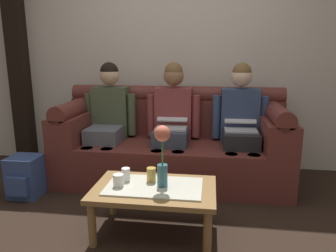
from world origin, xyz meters
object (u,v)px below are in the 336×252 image
(cup_near_right, at_px, (151,175))
(backpack_left, at_px, (25,177))
(cup_far_center, at_px, (126,174))
(coffee_table, at_px, (154,193))
(person_right, at_px, (240,120))
(flower_vase, at_px, (162,150))
(person_left, at_px, (108,116))
(couch, at_px, (172,145))
(cup_near_left, at_px, (118,180))
(person_middle, at_px, (172,118))

(cup_near_right, relative_size, backpack_left, 0.28)
(cup_near_right, distance_m, cup_far_center, 0.19)
(coffee_table, bearing_deg, backpack_left, 160.79)
(person_right, xyz_separation_m, cup_near_right, (-0.72, -0.99, -0.23))
(cup_far_center, bearing_deg, flower_vase, -11.92)
(person_left, bearing_deg, coffee_table, -57.35)
(couch, bearing_deg, flower_vase, -86.79)
(person_left, distance_m, cup_near_left, 1.22)
(coffee_table, height_order, cup_near_right, cup_near_right)
(person_middle, bearing_deg, cup_far_center, -102.69)
(cup_near_right, bearing_deg, person_left, 123.18)
(person_left, xyz_separation_m, cup_far_center, (0.46, -1.01, -0.24))
(couch, height_order, backpack_left, couch)
(person_middle, distance_m, cup_near_left, 1.17)
(couch, bearing_deg, person_left, -179.72)
(person_left, height_order, coffee_table, person_left)
(person_left, bearing_deg, person_middle, -0.04)
(flower_vase, bearing_deg, cup_far_center, 168.08)
(flower_vase, height_order, backpack_left, flower_vase)
(couch, relative_size, person_left, 1.90)
(person_middle, height_order, cup_near_left, person_middle)
(couch, relative_size, backpack_left, 6.06)
(couch, bearing_deg, backpack_left, -154.49)
(cup_near_left, height_order, backpack_left, cup_near_left)
(cup_near_right, bearing_deg, person_middle, 87.96)
(person_right, xyz_separation_m, cup_near_left, (-0.94, -1.11, -0.24))
(person_left, distance_m, person_right, 1.37)
(flower_vase, bearing_deg, backpack_left, 161.70)
(couch, relative_size, person_middle, 1.90)
(couch, height_order, person_left, person_left)
(coffee_table, xyz_separation_m, flower_vase, (0.06, 0.00, 0.33))
(couch, distance_m, cup_near_right, 1.00)
(couch, relative_size, cup_near_left, 26.20)
(person_left, height_order, cup_far_center, person_left)
(person_left, bearing_deg, cup_near_left, -68.74)
(coffee_table, height_order, cup_far_center, cup_far_center)
(cup_far_center, xyz_separation_m, backpack_left, (-1.07, 0.39, -0.23))
(couch, distance_m, coffee_table, 1.08)
(person_middle, relative_size, person_right, 1.00)
(person_right, xyz_separation_m, coffee_table, (-0.69, -1.07, -0.34))
(flower_vase, xyz_separation_m, cup_near_right, (-0.10, 0.07, -0.22))
(cup_near_right, distance_m, backpack_left, 1.34)
(cup_near_right, bearing_deg, person_right, 54.05)
(person_left, xyz_separation_m, cup_near_left, (0.43, -1.11, -0.24))
(backpack_left, bearing_deg, cup_far_center, -19.94)
(coffee_table, relative_size, backpack_left, 2.31)
(couch, relative_size, cup_far_center, 23.56)
(person_middle, bearing_deg, couch, 90.00)
(person_middle, xyz_separation_m, flower_vase, (0.06, -1.07, -0.01))
(couch, relative_size, flower_vase, 5.18)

